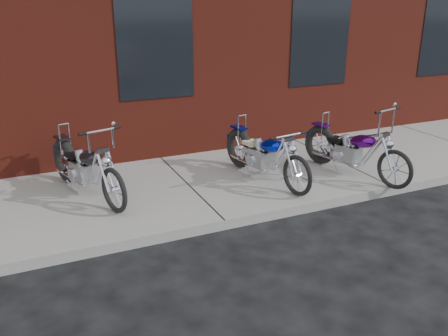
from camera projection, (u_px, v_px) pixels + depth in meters
name	position (u px, v px, depth m)	size (l,w,h in m)	color
ground	(225.00, 230.00, 6.57)	(120.00, 120.00, 0.00)	black
sidewalk	(188.00, 188.00, 7.84)	(22.00, 3.00, 0.15)	gray
chopper_purple	(352.00, 152.00, 8.12)	(0.72, 2.21, 1.26)	black
chopper_blue	(264.00, 156.00, 7.90)	(0.60, 2.23, 0.97)	black
chopper_third	(86.00, 169.00, 7.26)	(0.85, 2.23, 1.17)	black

